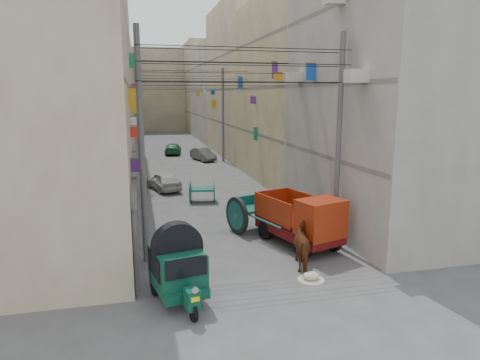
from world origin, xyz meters
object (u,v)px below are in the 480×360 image
object	(u,v)px
distant_car_grey	(203,154)
horse	(306,245)
distant_car_white	(164,181)
auto_rickshaw	(178,266)
feed_sack	(311,276)
tonga_cart	(252,212)
second_cart	(202,190)
mini_truck	(305,223)
distant_car_green	(173,149)

from	to	relation	value
distant_car_grey	horse	bearing A→B (deg)	-106.78
horse	distant_car_white	world-z (taller)	horse
auto_rickshaw	feed_sack	bearing A→B (deg)	-6.37
feed_sack	distant_car_white	size ratio (longest dim) A/B	0.16
tonga_cart	distant_car_grey	size ratio (longest dim) A/B	1.11
second_cart	horse	xyz separation A→B (m)	(2.08, -9.75, 0.12)
mini_truck	distant_car_white	distance (m)	12.48
feed_sack	distant_car_grey	world-z (taller)	distant_car_grey
second_cart	horse	distance (m)	9.97
tonga_cart	distant_car_green	bearing A→B (deg)	74.68
mini_truck	feed_sack	distance (m)	3.01
auto_rickshaw	distant_car_green	world-z (taller)	auto_rickshaw
second_cart	distant_car_white	distance (m)	4.00
mini_truck	distant_car_green	distance (m)	28.00
auto_rickshaw	mini_truck	size ratio (longest dim) A/B	0.64
mini_truck	horse	distance (m)	1.83
tonga_cart	second_cart	world-z (taller)	tonga_cart
horse	distant_car_white	size ratio (longest dim) A/B	0.54
feed_sack	distant_car_green	bearing A→B (deg)	93.31
tonga_cart	distant_car_green	distance (m)	25.34
horse	feed_sack	bearing A→B (deg)	88.37
tonga_cart	mini_truck	size ratio (longest dim) A/B	0.92
auto_rickshaw	distant_car_grey	size ratio (longest dim) A/B	0.77
tonga_cart	feed_sack	bearing A→B (deg)	-102.44
tonga_cart	horse	distance (m)	4.32
mini_truck	feed_sack	world-z (taller)	mini_truck
distant_car_green	second_cart	bearing A→B (deg)	97.93
horse	distant_car_green	world-z (taller)	horse
feed_sack	second_cart	bearing A→B (deg)	99.68
auto_rickshaw	tonga_cart	xyz separation A→B (m)	(3.69, 5.69, -0.22)
tonga_cart	feed_sack	distance (m)	5.38
tonga_cart	distant_car_white	bearing A→B (deg)	91.22
second_cart	distant_car_white	bearing A→B (deg)	128.05
second_cart	distant_car_grey	xyz separation A→B (m)	(2.33, 14.93, -0.10)
distant_car_grey	auto_rickshaw	bearing A→B (deg)	-116.42
feed_sack	distant_car_grey	distance (m)	25.74
feed_sack	distant_car_green	distance (m)	30.67
second_cart	feed_sack	xyz separation A→B (m)	(1.84, -10.80, -0.52)
distant_car_green	feed_sack	bearing A→B (deg)	101.45
feed_sack	auto_rickshaw	bearing A→B (deg)	-174.85
feed_sack	distant_car_white	world-z (taller)	distant_car_white
mini_truck	distant_car_grey	bearing A→B (deg)	73.91
distant_car_white	mini_truck	bearing A→B (deg)	95.49
distant_car_grey	second_cart	bearing A→B (deg)	-115.07
second_cart	mini_truck	bearing A→B (deg)	-60.91
tonga_cart	mini_truck	xyz separation A→B (m)	(1.42, -2.56, 0.18)
distant_car_white	distant_car_green	world-z (taller)	distant_car_white
distant_car_grey	distant_car_green	bearing A→B (deg)	98.53
feed_sack	horse	distance (m)	1.25
auto_rickshaw	tonga_cart	world-z (taller)	auto_rickshaw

